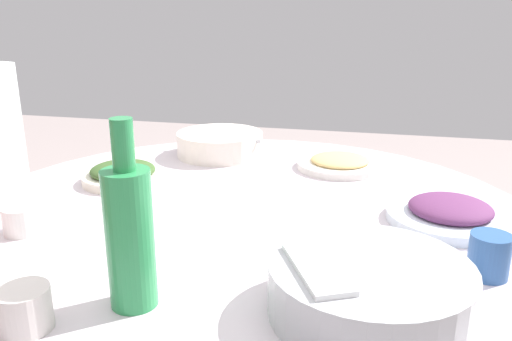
{
  "coord_description": "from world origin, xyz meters",
  "views": [
    {
      "loc": [
        1.0,
        0.26,
        1.16
      ],
      "look_at": [
        -0.02,
        0.02,
        0.84
      ],
      "focal_mm": 36.97,
      "sensor_mm": 36.0,
      "label": 1
    }
  ],
  "objects_px": {
    "dish_greens": "(123,174)",
    "tea_cup_side": "(24,309)",
    "rice_bowl": "(369,288)",
    "green_bottle": "(130,234)",
    "round_dining_table": "(244,261)",
    "dish_eggplant": "(450,213)",
    "soup_bowl": "(220,144)",
    "tea_cup_near": "(489,256)",
    "tea_cup_far": "(22,219)",
    "dish_noodles": "(340,163)"
  },
  "relations": [
    {
      "from": "dish_greens",
      "to": "dish_noodles",
      "type": "xyz_separation_m",
      "value": [
        -0.23,
        0.51,
        -0.01
      ]
    },
    {
      "from": "round_dining_table",
      "to": "dish_greens",
      "type": "relative_size",
      "value": 6.26
    },
    {
      "from": "dish_noodles",
      "to": "green_bottle",
      "type": "xyz_separation_m",
      "value": [
        0.74,
        -0.23,
        0.1
      ]
    },
    {
      "from": "tea_cup_far",
      "to": "dish_eggplant",
      "type": "bearing_deg",
      "value": 106.83
    },
    {
      "from": "dish_greens",
      "to": "dish_eggplant",
      "type": "bearing_deg",
      "value": 83.88
    },
    {
      "from": "rice_bowl",
      "to": "dish_noodles",
      "type": "relative_size",
      "value": 1.26
    },
    {
      "from": "dish_eggplant",
      "to": "dish_greens",
      "type": "bearing_deg",
      "value": -96.12
    },
    {
      "from": "rice_bowl",
      "to": "soup_bowl",
      "type": "relative_size",
      "value": 1.07
    },
    {
      "from": "rice_bowl",
      "to": "dish_eggplant",
      "type": "height_order",
      "value": "rice_bowl"
    },
    {
      "from": "round_dining_table",
      "to": "tea_cup_near",
      "type": "distance_m",
      "value": 0.51
    },
    {
      "from": "soup_bowl",
      "to": "dish_eggplant",
      "type": "relative_size",
      "value": 1.07
    },
    {
      "from": "round_dining_table",
      "to": "rice_bowl",
      "type": "relative_size",
      "value": 4.34
    },
    {
      "from": "round_dining_table",
      "to": "dish_eggplant",
      "type": "xyz_separation_m",
      "value": [
        -0.03,
        0.42,
        0.14
      ]
    },
    {
      "from": "green_bottle",
      "to": "tea_cup_near",
      "type": "xyz_separation_m",
      "value": [
        -0.2,
        0.51,
        -0.07
      ]
    },
    {
      "from": "dish_noodles",
      "to": "green_bottle",
      "type": "height_order",
      "value": "green_bottle"
    },
    {
      "from": "dish_greens",
      "to": "tea_cup_side",
      "type": "xyz_separation_m",
      "value": [
        0.59,
        0.16,
        0.01
      ]
    },
    {
      "from": "dish_greens",
      "to": "tea_cup_side",
      "type": "distance_m",
      "value": 0.61
    },
    {
      "from": "dish_eggplant",
      "to": "green_bottle",
      "type": "relative_size",
      "value": 0.9
    },
    {
      "from": "green_bottle",
      "to": "tea_cup_near",
      "type": "relative_size",
      "value": 3.83
    },
    {
      "from": "rice_bowl",
      "to": "dish_noodles",
      "type": "bearing_deg",
      "value": -172.14
    },
    {
      "from": "rice_bowl",
      "to": "round_dining_table",
      "type": "bearing_deg",
      "value": -141.4
    },
    {
      "from": "soup_bowl",
      "to": "tea_cup_near",
      "type": "relative_size",
      "value": 3.69
    },
    {
      "from": "dish_noodles",
      "to": "tea_cup_side",
      "type": "height_order",
      "value": "tea_cup_side"
    },
    {
      "from": "round_dining_table",
      "to": "tea_cup_far",
      "type": "bearing_deg",
      "value": -61.43
    },
    {
      "from": "tea_cup_side",
      "to": "soup_bowl",
      "type": "bearing_deg",
      "value": 179.84
    },
    {
      "from": "soup_bowl",
      "to": "tea_cup_near",
      "type": "distance_m",
      "value": 0.85
    },
    {
      "from": "tea_cup_far",
      "to": "dish_noodles",
      "type": "bearing_deg",
      "value": 135.19
    },
    {
      "from": "dish_eggplant",
      "to": "tea_cup_far",
      "type": "distance_m",
      "value": 0.83
    },
    {
      "from": "round_dining_table",
      "to": "tea_cup_far",
      "type": "distance_m",
      "value": 0.45
    },
    {
      "from": "soup_bowl",
      "to": "tea_cup_side",
      "type": "relative_size",
      "value": 3.64
    },
    {
      "from": "soup_bowl",
      "to": "dish_noodles",
      "type": "distance_m",
      "value": 0.35
    },
    {
      "from": "soup_bowl",
      "to": "dish_noodles",
      "type": "relative_size",
      "value": 1.18
    },
    {
      "from": "rice_bowl",
      "to": "dish_eggplant",
      "type": "distance_m",
      "value": 0.4
    },
    {
      "from": "tea_cup_near",
      "to": "tea_cup_side",
      "type": "bearing_deg",
      "value": -64.77
    },
    {
      "from": "round_dining_table",
      "to": "dish_greens",
      "type": "height_order",
      "value": "dish_greens"
    },
    {
      "from": "dish_eggplant",
      "to": "tea_cup_near",
      "type": "relative_size",
      "value": 3.44
    },
    {
      "from": "dish_eggplant",
      "to": "tea_cup_near",
      "type": "height_order",
      "value": "tea_cup_near"
    },
    {
      "from": "rice_bowl",
      "to": "tea_cup_near",
      "type": "bearing_deg",
      "value": 129.78
    },
    {
      "from": "round_dining_table",
      "to": "tea_cup_side",
      "type": "relative_size",
      "value": 16.98
    },
    {
      "from": "dish_noodles",
      "to": "tea_cup_near",
      "type": "relative_size",
      "value": 3.13
    },
    {
      "from": "soup_bowl",
      "to": "dish_greens",
      "type": "height_order",
      "value": "soup_bowl"
    },
    {
      "from": "rice_bowl",
      "to": "green_bottle",
      "type": "height_order",
      "value": "green_bottle"
    },
    {
      "from": "dish_greens",
      "to": "dish_noodles",
      "type": "distance_m",
      "value": 0.56
    },
    {
      "from": "soup_bowl",
      "to": "dish_greens",
      "type": "bearing_deg",
      "value": -29.17
    },
    {
      "from": "dish_noodles",
      "to": "dish_eggplant",
      "type": "bearing_deg",
      "value": 37.62
    },
    {
      "from": "round_dining_table",
      "to": "green_bottle",
      "type": "bearing_deg",
      "value": -9.01
    },
    {
      "from": "soup_bowl",
      "to": "tea_cup_far",
      "type": "height_order",
      "value": "soup_bowl"
    },
    {
      "from": "tea_cup_near",
      "to": "tea_cup_side",
      "type": "height_order",
      "value": "tea_cup_near"
    },
    {
      "from": "dish_noodles",
      "to": "soup_bowl",
      "type": "bearing_deg",
      "value": -98.45
    },
    {
      "from": "round_dining_table",
      "to": "tea_cup_far",
      "type": "height_order",
      "value": "tea_cup_far"
    }
  ]
}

